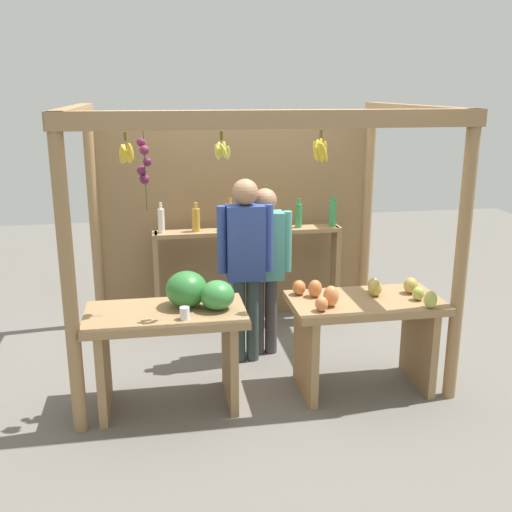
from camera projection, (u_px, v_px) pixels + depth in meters
name	position (u px, v px, depth m)	size (l,w,h in m)	color
ground_plane	(252.00, 355.00, 5.46)	(12.00, 12.00, 0.00)	slate
market_stall	(244.00, 205.00, 5.52)	(2.93, 2.12, 2.21)	#99754C
fruit_counter_left	(176.00, 325.00, 4.47)	(1.18, 0.64, 1.03)	#99754C
fruit_counter_right	(364.00, 322.00, 4.72)	(1.18, 0.65, 0.92)	#99754C
bottle_shelf_unit	(248.00, 250.00, 5.98)	(1.88, 0.22, 1.33)	#99754C
vendor_man	(245.00, 255.00, 5.11)	(0.48, 0.22, 1.63)	#304040
vendor_woman	(265.00, 258.00, 5.28)	(0.48, 0.21, 1.52)	#423D41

